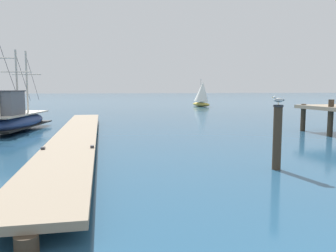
{
  "coord_description": "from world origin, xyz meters",
  "views": [
    {
      "loc": [
        -3.98,
        -1.07,
        2.45
      ],
      "look_at": [
        -1.88,
        8.29,
        1.4
      ],
      "focal_mm": 36.21,
      "sensor_mm": 36.0,
      "label": 1
    }
  ],
  "objects_px": {
    "perched_seagull": "(279,100)",
    "distant_sailboat": "(202,94)",
    "fishing_boat_2": "(15,119)",
    "mooring_piling": "(277,136)"
  },
  "relations": [
    {
      "from": "perched_seagull",
      "to": "mooring_piling",
      "type": "bearing_deg",
      "value": 150.63
    },
    {
      "from": "distant_sailboat",
      "to": "fishing_boat_2",
      "type": "bearing_deg",
      "value": -128.7
    },
    {
      "from": "fishing_boat_2",
      "to": "perched_seagull",
      "type": "distance_m",
      "value": 15.63
    },
    {
      "from": "mooring_piling",
      "to": "perched_seagull",
      "type": "xyz_separation_m",
      "value": [
        0.01,
        -0.0,
        1.1
      ]
    },
    {
      "from": "perched_seagull",
      "to": "distant_sailboat",
      "type": "distance_m",
      "value": 37.77
    },
    {
      "from": "perched_seagull",
      "to": "fishing_boat_2",
      "type": "bearing_deg",
      "value": 129.39
    },
    {
      "from": "fishing_boat_2",
      "to": "mooring_piling",
      "type": "distance_m",
      "value": 15.57
    },
    {
      "from": "mooring_piling",
      "to": "distant_sailboat",
      "type": "distance_m",
      "value": 37.77
    },
    {
      "from": "fishing_boat_2",
      "to": "perched_seagull",
      "type": "xyz_separation_m",
      "value": [
        9.88,
        -12.04,
        1.39
      ]
    },
    {
      "from": "fishing_boat_2",
      "to": "distant_sailboat",
      "type": "distance_m",
      "value": 31.36
    }
  ]
}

